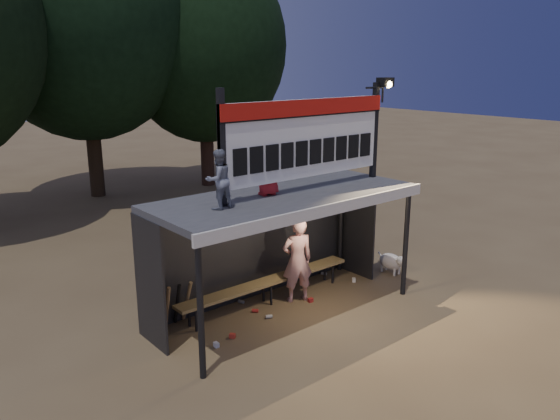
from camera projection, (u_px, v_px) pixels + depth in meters
name	position (u px, v px, depth m)	size (l,w,h in m)	color
ground	(285.00, 312.00, 10.39)	(80.00, 80.00, 0.00)	brown
player	(297.00, 260.00, 10.69)	(0.62, 0.41, 1.71)	silver
child_a	(218.00, 179.00, 8.65)	(0.47, 0.37, 0.96)	gray
child_b	(268.00, 167.00, 9.56)	(0.50, 0.32, 1.01)	maroon
dugout_shelter	(277.00, 216.00, 10.09)	(5.10, 2.08, 2.32)	#3C3B3E
scoreboard_assembly	(310.00, 135.00, 9.86)	(4.10, 0.27, 1.99)	black
bench	(267.00, 282.00, 10.68)	(4.00, 0.35, 0.48)	olive
tree_mid	(82.00, 13.00, 17.91)	(7.22, 7.22, 10.36)	black
tree_right	(204.00, 46.00, 19.91)	(6.08, 6.08, 8.72)	#301D15
dog	(392.00, 262.00, 12.24)	(0.36, 0.81, 0.49)	beige
bats	(172.00, 305.00, 9.68)	(0.68, 0.36, 0.84)	#987146
litter	(279.00, 306.00, 10.56)	(3.95, 1.26, 0.08)	#A31F1B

